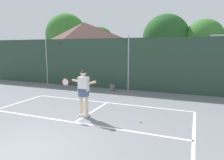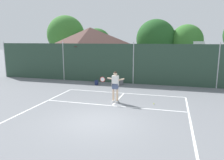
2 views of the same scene
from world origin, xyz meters
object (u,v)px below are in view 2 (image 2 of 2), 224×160
(basketball_hoop, at_px, (198,56))
(backpack_navy, at_px, (96,83))
(backpack_grey, at_px, (121,82))
(tennis_player, at_px, (115,84))
(tennis_ball, at_px, (154,104))

(basketball_hoop, xyz_separation_m, backpack_navy, (-8.03, -3.43, -2.12))
(backpack_grey, bearing_deg, tennis_player, -80.85)
(backpack_navy, relative_size, backpack_grey, 1.00)
(tennis_ball, xyz_separation_m, backpack_navy, (-5.06, 4.21, 0.16))
(tennis_ball, bearing_deg, backpack_grey, 122.31)
(tennis_player, bearing_deg, backpack_grey, 99.15)
(basketball_hoop, bearing_deg, backpack_navy, -156.85)
(tennis_ball, bearing_deg, backpack_navy, 140.24)
(tennis_player, xyz_separation_m, backpack_grey, (-0.82, 5.09, -0.92))
(basketball_hoop, relative_size, backpack_navy, 7.67)
(backpack_navy, bearing_deg, tennis_ball, -39.76)
(basketball_hoop, height_order, backpack_navy, basketball_hoop)
(basketball_hoop, distance_m, backpack_grey, 6.99)
(tennis_player, xyz_separation_m, tennis_ball, (2.28, 0.18, -1.08))
(basketball_hoop, bearing_deg, tennis_ball, -111.27)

